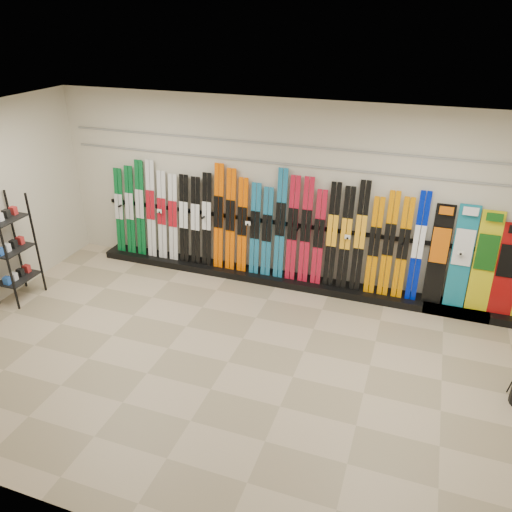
% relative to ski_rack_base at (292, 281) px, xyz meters
% --- Properties ---
extents(floor, '(8.00, 8.00, 0.00)m').
position_rel_ski_rack_base_xyz_m(floor, '(-0.22, -2.28, -0.06)').
color(floor, gray).
rests_on(floor, ground).
extents(back_wall, '(8.00, 0.00, 8.00)m').
position_rel_ski_rack_base_xyz_m(back_wall, '(-0.22, 0.22, 1.44)').
color(back_wall, beige).
rests_on(back_wall, floor).
extents(ceiling, '(8.00, 8.00, 0.00)m').
position_rel_ski_rack_base_xyz_m(ceiling, '(-0.22, -2.28, 2.94)').
color(ceiling, silver).
rests_on(ceiling, back_wall).
extents(ski_rack_base, '(8.00, 0.40, 0.12)m').
position_rel_ski_rack_base_xyz_m(ski_rack_base, '(0.00, 0.00, 0.00)').
color(ski_rack_base, black).
rests_on(ski_rack_base, floor).
extents(skis, '(5.37, 0.23, 1.83)m').
position_rel_ski_rack_base_xyz_m(skis, '(-0.66, 0.04, 0.89)').
color(skis, '#095A26').
rests_on(skis, ski_rack_base).
extents(snowboards, '(1.57, 0.24, 1.57)m').
position_rel_ski_rack_base_xyz_m(snowboards, '(2.88, 0.08, 0.82)').
color(snowboards, black).
rests_on(snowboards, ski_rack_base).
extents(accessory_rack, '(0.40, 0.60, 1.69)m').
position_rel_ski_rack_base_xyz_m(accessory_rack, '(-3.97, -1.85, 0.79)').
color(accessory_rack, black).
rests_on(accessory_rack, floor).
extents(slatwall_rail_0, '(7.60, 0.02, 0.03)m').
position_rel_ski_rack_base_xyz_m(slatwall_rail_0, '(-0.22, 0.20, 1.94)').
color(slatwall_rail_0, gray).
rests_on(slatwall_rail_0, back_wall).
extents(slatwall_rail_1, '(7.60, 0.02, 0.03)m').
position_rel_ski_rack_base_xyz_m(slatwall_rail_1, '(-0.22, 0.20, 2.24)').
color(slatwall_rail_1, gray).
rests_on(slatwall_rail_1, back_wall).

